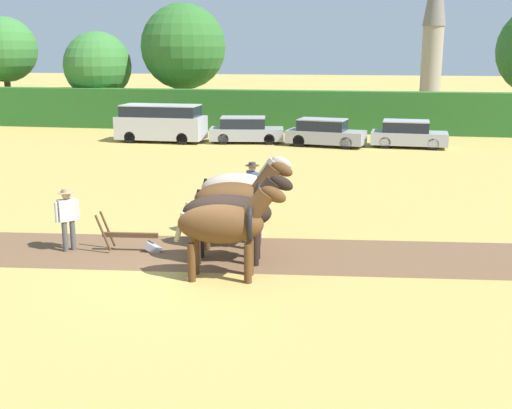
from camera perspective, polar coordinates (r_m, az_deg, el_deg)
ground_plane at (r=15.56m, az=-5.18°, el=-5.82°), size 240.00×240.00×0.00m
plowed_furrow_strip at (r=17.81m, az=-17.15°, el=-3.85°), size 30.71×6.06×0.01m
hedgerow at (r=41.34m, az=4.68°, el=8.25°), size 67.04×1.24×2.61m
tree_left at (r=50.53m, az=-21.46°, el=12.68°), size 4.62×4.62×7.45m
tree_center_left at (r=47.14m, az=-13.90°, el=11.88°), size 4.71×4.71×6.39m
tree_center at (r=46.03m, az=-6.48°, el=13.75°), size 5.87×5.87×8.27m
church_spire at (r=80.09m, az=15.59°, el=15.94°), size 2.66×2.66×17.25m
draft_horse_lead_left at (r=14.59m, az=-2.75°, el=-1.75°), size 2.64×1.14×2.28m
draft_horse_lead_right at (r=15.76m, az=-2.18°, el=-0.68°), size 2.88×1.15×2.30m
draft_horse_trail_left at (r=16.92m, az=-1.71°, el=0.50°), size 2.76×1.16×2.41m
draft_horse_trail_right at (r=18.09m, az=-1.33°, el=1.45°), size 2.71×1.11×2.37m
plow at (r=17.07m, az=-10.67°, el=-3.10°), size 1.71×0.50×1.13m
farmer_at_plow at (r=17.39m, az=-16.42°, el=-0.88°), size 0.48×0.50×1.67m
farmer_beside_team at (r=20.06m, az=-0.34°, el=1.75°), size 0.44×0.58×1.75m
parked_van at (r=37.20m, az=-8.44°, el=7.20°), size 5.00×2.12×2.11m
parked_car_left at (r=36.45m, az=-0.93°, el=6.61°), size 4.34×2.32×1.46m
parked_car_center_left at (r=35.32m, az=6.14°, el=6.33°), size 4.43×2.43×1.48m
parked_car_center at (r=35.68m, az=13.37°, el=6.09°), size 4.12×2.04×1.45m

